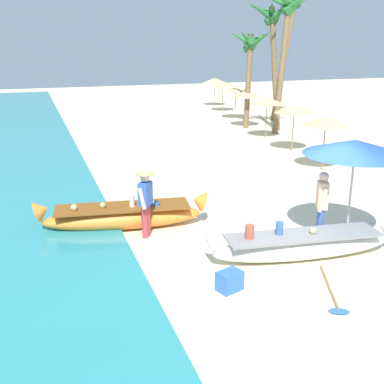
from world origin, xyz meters
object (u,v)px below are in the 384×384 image
(patio_umbrella_large, at_px, (355,148))
(paddle, at_px, (332,294))
(boat_orange_midground, at_px, (123,216))
(palm_tree_leaning_seaward, at_px, (292,19))
(person_tourist_customer, at_px, (321,203))
(palm_tree_tall_inland, at_px, (251,50))
(cooler_box, at_px, (229,281))
(palm_tree_far_behind, at_px, (272,28))
(boat_white_foreground, at_px, (302,245))
(person_vendor_hatted, at_px, (145,198))
(palm_tree_mid_cluster, at_px, (287,24))

(patio_umbrella_large, height_order, paddle, patio_umbrella_large)
(boat_orange_midground, relative_size, palm_tree_leaning_seaward, 0.59)
(person_tourist_customer, distance_m, paddle, 2.57)
(palm_tree_tall_inland, bearing_deg, patio_umbrella_large, -106.48)
(cooler_box, bearing_deg, palm_tree_leaning_seaward, 38.16)
(palm_tree_leaning_seaward, xyz_separation_m, paddle, (-9.18, -17.96, -5.44))
(person_tourist_customer, distance_m, palm_tree_far_behind, 14.70)
(boat_white_foreground, relative_size, cooler_box, 9.48)
(boat_orange_midground, xyz_separation_m, paddle, (2.95, -4.45, -0.29))
(palm_tree_tall_inland, bearing_deg, boat_white_foreground, -111.06)
(boat_white_foreground, distance_m, palm_tree_leaning_seaward, 19.34)
(person_vendor_hatted, bearing_deg, palm_tree_tall_inland, 55.76)
(boat_white_foreground, xyz_separation_m, paddle, (-0.30, -1.57, -0.27))
(person_vendor_hatted, relative_size, palm_tree_tall_inland, 0.33)
(boat_orange_midground, xyz_separation_m, patio_umbrella_large, (4.68, -2.44, 1.88))
(person_vendor_hatted, height_order, palm_tree_leaning_seaward, palm_tree_leaning_seaward)
(person_tourist_customer, bearing_deg, boat_orange_midground, 150.23)
(boat_orange_midground, relative_size, person_tourist_customer, 2.51)
(boat_orange_midground, xyz_separation_m, palm_tree_mid_cluster, (9.78, 9.89, 4.79))
(paddle, bearing_deg, person_tourist_customer, 62.98)
(person_tourist_customer, relative_size, palm_tree_tall_inland, 0.34)
(person_tourist_customer, xyz_separation_m, palm_tree_far_behind, (5.44, 13.05, 4.00))
(cooler_box, height_order, paddle, cooler_box)
(person_tourist_customer, bearing_deg, boat_white_foreground, -144.04)
(person_tourist_customer, bearing_deg, palm_tree_mid_cluster, 64.80)
(person_vendor_hatted, xyz_separation_m, cooler_box, (0.85, -2.96, -0.77))
(patio_umbrella_large, relative_size, palm_tree_leaning_seaward, 0.33)
(person_tourist_customer, xyz_separation_m, patio_umbrella_large, (0.65, -0.13, 1.25))
(palm_tree_far_behind, bearing_deg, palm_tree_mid_cluster, -70.92)
(palm_tree_tall_inland, bearing_deg, palm_tree_leaning_seaward, 28.54)
(person_tourist_customer, relative_size, paddle, 0.96)
(patio_umbrella_large, height_order, cooler_box, patio_umbrella_large)
(patio_umbrella_large, distance_m, cooler_box, 4.15)
(palm_tree_tall_inland, height_order, cooler_box, palm_tree_tall_inland)
(person_vendor_hatted, xyz_separation_m, person_tourist_customer, (3.62, -1.62, -0.01))
(palm_tree_leaning_seaward, bearing_deg, paddle, -117.06)
(patio_umbrella_large, distance_m, palm_tree_tall_inland, 14.90)
(cooler_box, bearing_deg, paddle, -44.96)
(person_tourist_customer, xyz_separation_m, palm_tree_leaning_seaward, (8.09, 15.82, 4.52))
(cooler_box, bearing_deg, patio_umbrella_large, 0.01)
(boat_orange_midground, height_order, palm_tree_tall_inland, palm_tree_tall_inland)
(palm_tree_leaning_seaward, bearing_deg, palm_tree_mid_cluster, -122.93)
(palm_tree_leaning_seaward, bearing_deg, cooler_box, -122.32)
(person_tourist_customer, relative_size, patio_umbrella_large, 0.71)
(palm_tree_leaning_seaward, height_order, palm_tree_far_behind, palm_tree_leaning_seaward)
(boat_white_foreground, xyz_separation_m, person_vendor_hatted, (-2.83, 2.19, 0.66))
(palm_tree_leaning_seaward, distance_m, palm_tree_mid_cluster, 4.33)
(person_tourist_customer, bearing_deg, paddle, -117.02)
(palm_tree_tall_inland, relative_size, paddle, 2.87)
(palm_tree_mid_cluster, bearing_deg, patio_umbrella_large, -112.44)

